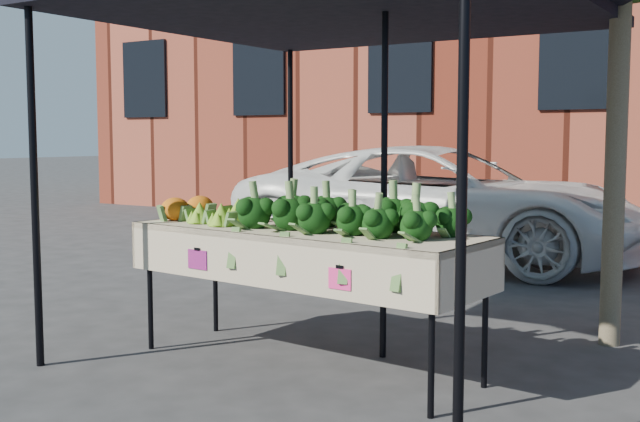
{
  "coord_description": "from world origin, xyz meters",
  "views": [
    {
      "loc": [
        2.56,
        -4.19,
        1.49
      ],
      "look_at": [
        -0.18,
        0.15,
        1.0
      ],
      "focal_mm": 43.92,
      "sensor_mm": 36.0,
      "label": 1
    }
  ],
  "objects_px": {
    "canopy": "(345,154)",
    "street_tree": "(620,45)",
    "vehicle": "(443,53)",
    "table": "(303,298)"
  },
  "relations": [
    {
      "from": "vehicle",
      "to": "street_tree",
      "type": "height_order",
      "value": "vehicle"
    },
    {
      "from": "table",
      "to": "canopy",
      "type": "bearing_deg",
      "value": 91.83
    },
    {
      "from": "table",
      "to": "canopy",
      "type": "height_order",
      "value": "canopy"
    },
    {
      "from": "canopy",
      "to": "vehicle",
      "type": "xyz_separation_m",
      "value": [
        -1.02,
        4.03,
        1.11
      ]
    },
    {
      "from": "vehicle",
      "to": "street_tree",
      "type": "distance_m",
      "value": 3.95
    },
    {
      "from": "table",
      "to": "vehicle",
      "type": "bearing_deg",
      "value": 102.73
    },
    {
      "from": "canopy",
      "to": "street_tree",
      "type": "relative_size",
      "value": 0.74
    },
    {
      "from": "vehicle",
      "to": "canopy",
      "type": "bearing_deg",
      "value": -169.64
    },
    {
      "from": "street_tree",
      "to": "vehicle",
      "type": "bearing_deg",
      "value": 131.32
    },
    {
      "from": "table",
      "to": "canopy",
      "type": "distance_m",
      "value": 1.07
    }
  ]
}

